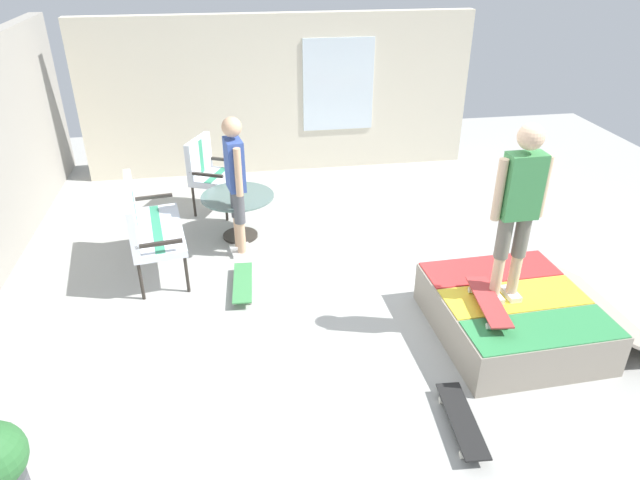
{
  "coord_description": "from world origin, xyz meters",
  "views": [
    {
      "loc": [
        -5.01,
        1.3,
        3.43
      ],
      "look_at": [
        -0.04,
        0.49,
        0.7
      ],
      "focal_mm": 31.97,
      "sensor_mm": 36.0,
      "label": 1
    }
  ],
  "objects_px": {
    "patio_table": "(238,208)",
    "skateboard_spare": "(462,420)",
    "skate_ramp": "(514,315)",
    "person_watching": "(235,177)",
    "skateboard_on_ramp": "(488,302)",
    "skateboard_by_bench": "(243,283)",
    "patio_chair_near_house": "(208,168)",
    "patio_bench": "(145,222)",
    "person_skater": "(519,203)"
  },
  "relations": [
    {
      "from": "skate_ramp",
      "to": "person_watching",
      "type": "xyz_separation_m",
      "value": [
        2.02,
        2.52,
        0.76
      ]
    },
    {
      "from": "skate_ramp",
      "to": "patio_chair_near_house",
      "type": "height_order",
      "value": "patio_chair_near_house"
    },
    {
      "from": "skate_ramp",
      "to": "person_watching",
      "type": "distance_m",
      "value": 3.32
    },
    {
      "from": "patio_bench",
      "to": "skateboard_by_bench",
      "type": "relative_size",
      "value": 1.63
    },
    {
      "from": "skate_ramp",
      "to": "patio_table",
      "type": "xyz_separation_m",
      "value": [
        2.42,
        2.51,
        0.19
      ]
    },
    {
      "from": "patio_bench",
      "to": "skateboard_by_bench",
      "type": "height_order",
      "value": "patio_bench"
    },
    {
      "from": "patio_table",
      "to": "skateboard_on_ramp",
      "type": "distance_m",
      "value": 3.36
    },
    {
      "from": "person_skater",
      "to": "skateboard_spare",
      "type": "bearing_deg",
      "value": 144.32
    },
    {
      "from": "patio_chair_near_house",
      "to": "patio_table",
      "type": "relative_size",
      "value": 1.13
    },
    {
      "from": "patio_bench",
      "to": "skateboard_on_ramp",
      "type": "bearing_deg",
      "value": -121.35
    },
    {
      "from": "patio_table",
      "to": "person_watching",
      "type": "distance_m",
      "value": 0.7
    },
    {
      "from": "person_skater",
      "to": "person_watching",
      "type": "bearing_deg",
      "value": 49.64
    },
    {
      "from": "skate_ramp",
      "to": "patio_chair_near_house",
      "type": "distance_m",
      "value": 4.4
    },
    {
      "from": "person_skater",
      "to": "skateboard_on_ramp",
      "type": "relative_size",
      "value": 2.03
    },
    {
      "from": "skate_ramp",
      "to": "skateboard_spare",
      "type": "distance_m",
      "value": 1.42
    },
    {
      "from": "patio_chair_near_house",
      "to": "skateboard_by_bench",
      "type": "distance_m",
      "value": 2.22
    },
    {
      "from": "person_watching",
      "to": "skateboard_spare",
      "type": "bearing_deg",
      "value": -152.71
    },
    {
      "from": "patio_bench",
      "to": "skateboard_spare",
      "type": "distance_m",
      "value": 3.9
    },
    {
      "from": "person_watching",
      "to": "skateboard_on_ramp",
      "type": "relative_size",
      "value": 2.05
    },
    {
      "from": "patio_chair_near_house",
      "to": "patio_table",
      "type": "height_order",
      "value": "patio_chair_near_house"
    },
    {
      "from": "skateboard_on_ramp",
      "to": "person_skater",
      "type": "bearing_deg",
      "value": -52.09
    },
    {
      "from": "patio_table",
      "to": "person_skater",
      "type": "bearing_deg",
      "value": -135.72
    },
    {
      "from": "patio_table",
      "to": "skateboard_by_bench",
      "type": "relative_size",
      "value": 1.11
    },
    {
      "from": "skateboard_spare",
      "to": "patio_bench",
      "type": "bearing_deg",
      "value": 42.65
    },
    {
      "from": "patio_chair_near_house",
      "to": "skateboard_spare",
      "type": "relative_size",
      "value": 1.26
    },
    {
      "from": "patio_table",
      "to": "person_watching",
      "type": "bearing_deg",
      "value": 178.85
    },
    {
      "from": "skate_ramp",
      "to": "skateboard_by_bench",
      "type": "relative_size",
      "value": 2.46
    },
    {
      "from": "skateboard_on_ramp",
      "to": "patio_chair_near_house",
      "type": "bearing_deg",
      "value": 35.72
    },
    {
      "from": "person_skater",
      "to": "skateboard_on_ramp",
      "type": "xyz_separation_m",
      "value": [
        -0.17,
        0.22,
        -0.88
      ]
    },
    {
      "from": "patio_table",
      "to": "person_watching",
      "type": "relative_size",
      "value": 0.54
    },
    {
      "from": "patio_bench",
      "to": "skateboard_spare",
      "type": "relative_size",
      "value": 1.62
    },
    {
      "from": "skate_ramp",
      "to": "patio_chair_near_house",
      "type": "relative_size",
      "value": 1.96
    },
    {
      "from": "person_watching",
      "to": "skateboard_on_ramp",
      "type": "height_order",
      "value": "person_watching"
    },
    {
      "from": "skate_ramp",
      "to": "patio_table",
      "type": "height_order",
      "value": "patio_table"
    },
    {
      "from": "skateboard_on_ramp",
      "to": "patio_table",
      "type": "bearing_deg",
      "value": 39.58
    },
    {
      "from": "skateboard_spare",
      "to": "patio_table",
      "type": "bearing_deg",
      "value": 24.39
    },
    {
      "from": "patio_bench",
      "to": "patio_chair_near_house",
      "type": "bearing_deg",
      "value": -23.36
    },
    {
      "from": "skateboard_by_bench",
      "to": "skateboard_on_ramp",
      "type": "distance_m",
      "value": 2.58
    },
    {
      "from": "patio_chair_near_house",
      "to": "patio_table",
      "type": "distance_m",
      "value": 0.98
    },
    {
      "from": "patio_bench",
      "to": "person_watching",
      "type": "height_order",
      "value": "person_watching"
    },
    {
      "from": "patio_chair_near_house",
      "to": "patio_table",
      "type": "bearing_deg",
      "value": -157.89
    },
    {
      "from": "person_watching",
      "to": "skateboard_by_bench",
      "type": "distance_m",
      "value": 1.22
    },
    {
      "from": "skate_ramp",
      "to": "skateboard_on_ramp",
      "type": "distance_m",
      "value": 0.51
    },
    {
      "from": "person_skater",
      "to": "skateboard_by_bench",
      "type": "bearing_deg",
      "value": 63.64
    },
    {
      "from": "patio_bench",
      "to": "skateboard_spare",
      "type": "xyz_separation_m",
      "value": [
        -2.84,
        -2.61,
        -0.53
      ]
    },
    {
      "from": "patio_table",
      "to": "skateboard_spare",
      "type": "xyz_separation_m",
      "value": [
        -3.5,
        -1.58,
        -0.32
      ]
    },
    {
      "from": "patio_chair_near_house",
      "to": "skateboard_on_ramp",
      "type": "height_order",
      "value": "patio_chair_near_house"
    },
    {
      "from": "skate_ramp",
      "to": "patio_bench",
      "type": "bearing_deg",
      "value": 63.48
    },
    {
      "from": "skateboard_by_bench",
      "to": "patio_bench",
      "type": "bearing_deg",
      "value": 60.01
    },
    {
      "from": "person_watching",
      "to": "skateboard_spare",
      "type": "xyz_separation_m",
      "value": [
        -3.09,
        -1.59,
        -0.89
      ]
    }
  ]
}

